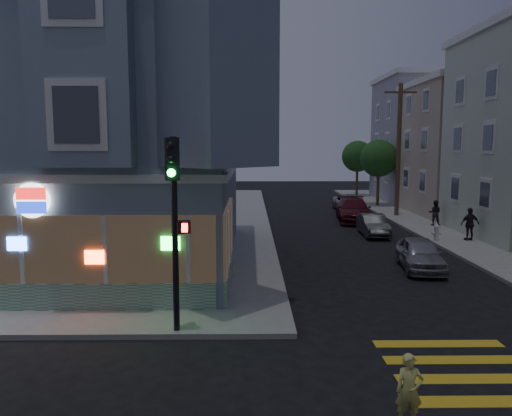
{
  "coord_description": "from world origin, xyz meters",
  "views": [
    {
      "loc": [
        1.79,
        -10.27,
        4.93
      ],
      "look_at": [
        1.99,
        5.96,
        2.91
      ],
      "focal_mm": 35.0,
      "sensor_mm": 36.0,
      "label": 1
    }
  ],
  "objects_px": {
    "parked_car_d": "(349,203)",
    "parked_car_a": "(420,254)",
    "parked_car_c": "(354,210)",
    "street_tree_near": "(379,159)",
    "running_child": "(409,390)",
    "parked_car_b": "(373,225)",
    "pedestrian_a": "(435,213)",
    "utility_pole": "(399,148)",
    "pedestrian_b": "(470,224)",
    "traffic_signal": "(174,202)",
    "fire_hydrant": "(437,232)",
    "street_tree_far": "(358,156)"
  },
  "relations": [
    {
      "from": "parked_car_d",
      "to": "parked_car_a",
      "type": "bearing_deg",
      "value": -91.1
    },
    {
      "from": "parked_car_a",
      "to": "parked_car_c",
      "type": "distance_m",
      "value": 12.87
    },
    {
      "from": "street_tree_near",
      "to": "running_child",
      "type": "distance_m",
      "value": 33.06
    },
    {
      "from": "running_child",
      "to": "parked_car_c",
      "type": "relative_size",
      "value": 0.26
    },
    {
      "from": "parked_car_c",
      "to": "parked_car_b",
      "type": "bearing_deg",
      "value": -84.01
    },
    {
      "from": "pedestrian_a",
      "to": "parked_car_b",
      "type": "xyz_separation_m",
      "value": [
        -4.4,
        -2.64,
        -0.32
      ]
    },
    {
      "from": "utility_pole",
      "to": "parked_car_d",
      "type": "distance_m",
      "value": 6.12
    },
    {
      "from": "pedestrian_b",
      "to": "parked_car_d",
      "type": "height_order",
      "value": "pedestrian_b"
    },
    {
      "from": "traffic_signal",
      "to": "parked_car_d",
      "type": "bearing_deg",
      "value": 49.65
    },
    {
      "from": "parked_car_a",
      "to": "utility_pole",
      "type": "bearing_deg",
      "value": 84.26
    },
    {
      "from": "pedestrian_b",
      "to": "parked_car_d",
      "type": "bearing_deg",
      "value": -80.83
    },
    {
      "from": "pedestrian_a",
      "to": "parked_car_b",
      "type": "bearing_deg",
      "value": 52.97
    },
    {
      "from": "pedestrian_b",
      "to": "running_child",
      "type": "bearing_deg",
      "value": 56.69
    },
    {
      "from": "parked_car_c",
      "to": "parked_car_d",
      "type": "relative_size",
      "value": 1.15
    },
    {
      "from": "parked_car_c",
      "to": "fire_hydrant",
      "type": "height_order",
      "value": "parked_car_c"
    },
    {
      "from": "parked_car_a",
      "to": "parked_car_d",
      "type": "height_order",
      "value": "parked_car_a"
    },
    {
      "from": "pedestrian_a",
      "to": "traffic_signal",
      "type": "bearing_deg",
      "value": 74.88
    },
    {
      "from": "street_tree_near",
      "to": "parked_car_b",
      "type": "bearing_deg",
      "value": -105.33
    },
    {
      "from": "utility_pole",
      "to": "pedestrian_b",
      "type": "bearing_deg",
      "value": -83.88
    },
    {
      "from": "running_child",
      "to": "pedestrian_b",
      "type": "relative_size",
      "value": 0.79
    },
    {
      "from": "parked_car_a",
      "to": "parked_car_b",
      "type": "height_order",
      "value": "parked_car_a"
    },
    {
      "from": "street_tree_near",
      "to": "utility_pole",
      "type": "bearing_deg",
      "value": -91.91
    },
    {
      "from": "street_tree_near",
      "to": "running_child",
      "type": "bearing_deg",
      "value": -103.37
    },
    {
      "from": "running_child",
      "to": "traffic_signal",
      "type": "xyz_separation_m",
      "value": [
        -4.7,
        4.17,
        2.88
      ]
    },
    {
      "from": "fire_hydrant",
      "to": "pedestrian_a",
      "type": "bearing_deg",
      "value": 70.77
    },
    {
      "from": "parked_car_a",
      "to": "pedestrian_b",
      "type": "bearing_deg",
      "value": 58.36
    },
    {
      "from": "utility_pole",
      "to": "street_tree_far",
      "type": "distance_m",
      "value": 14.03
    },
    {
      "from": "utility_pole",
      "to": "parked_car_a",
      "type": "height_order",
      "value": "utility_pole"
    },
    {
      "from": "traffic_signal",
      "to": "parked_car_b",
      "type": "bearing_deg",
      "value": 39.42
    },
    {
      "from": "running_child",
      "to": "pedestrian_a",
      "type": "xyz_separation_m",
      "value": [
        8.41,
        21.52,
        0.26
      ]
    },
    {
      "from": "street_tree_near",
      "to": "parked_car_d",
      "type": "distance_m",
      "value": 4.98
    },
    {
      "from": "parked_car_b",
      "to": "fire_hydrant",
      "type": "bearing_deg",
      "value": -37.77
    },
    {
      "from": "pedestrian_b",
      "to": "fire_hydrant",
      "type": "relative_size",
      "value": 2.04
    },
    {
      "from": "utility_pole",
      "to": "traffic_signal",
      "type": "bearing_deg",
      "value": -119.02
    },
    {
      "from": "parked_car_d",
      "to": "traffic_signal",
      "type": "distance_m",
      "value": 27.3
    },
    {
      "from": "utility_pole",
      "to": "street_tree_near",
      "type": "height_order",
      "value": "utility_pole"
    },
    {
      "from": "utility_pole",
      "to": "pedestrian_b",
      "type": "distance_m",
      "value": 10.13
    },
    {
      "from": "pedestrian_b",
      "to": "utility_pole",
      "type": "bearing_deg",
      "value": -90.42
    },
    {
      "from": "parked_car_a",
      "to": "parked_car_d",
      "type": "relative_size",
      "value": 0.85
    },
    {
      "from": "street_tree_near",
      "to": "pedestrian_a",
      "type": "relative_size",
      "value": 3.46
    },
    {
      "from": "parked_car_c",
      "to": "street_tree_near",
      "type": "bearing_deg",
      "value": 71.57
    },
    {
      "from": "parked_car_d",
      "to": "fire_hydrant",
      "type": "bearing_deg",
      "value": -80.23
    },
    {
      "from": "street_tree_near",
      "to": "parked_car_d",
      "type": "relative_size",
      "value": 1.19
    },
    {
      "from": "pedestrian_a",
      "to": "parked_car_b",
      "type": "relative_size",
      "value": 0.42
    },
    {
      "from": "pedestrian_b",
      "to": "parked_car_b",
      "type": "distance_m",
      "value": 4.94
    },
    {
      "from": "street_tree_near",
      "to": "parked_car_c",
      "type": "xyz_separation_m",
      "value": [
        -3.6,
        -7.93,
        -3.19
      ]
    },
    {
      "from": "parked_car_a",
      "to": "parked_car_b",
      "type": "xyz_separation_m",
      "value": [
        0.0,
        7.67,
        -0.05
      ]
    },
    {
      "from": "parked_car_b",
      "to": "utility_pole",
      "type": "bearing_deg",
      "value": 66.27
    },
    {
      "from": "street_tree_far",
      "to": "parked_car_b",
      "type": "distance_m",
      "value": 21.69
    },
    {
      "from": "pedestrian_b",
      "to": "parked_car_d",
      "type": "xyz_separation_m",
      "value": [
        -3.64,
        12.94,
        -0.37
      ]
    }
  ]
}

